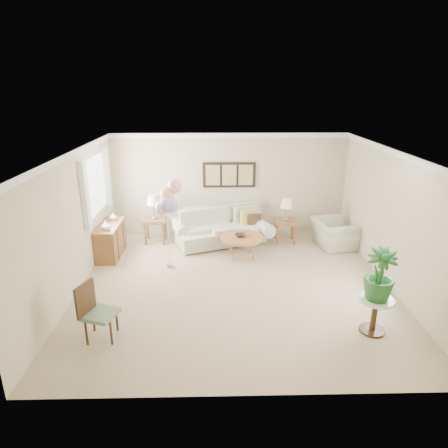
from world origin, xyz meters
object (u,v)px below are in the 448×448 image
coffee_table (242,238)px  accent_chair (96,310)px  sofa (221,230)px  armchair (333,233)px  balloon_cluster (168,200)px

coffee_table → accent_chair: bearing=-128.6°
sofa → armchair: (2.72, -0.29, -0.02)m
coffee_table → balloon_cluster: size_ratio=0.50×
accent_chair → balloon_cluster: size_ratio=0.49×
sofa → coffee_table: sofa is taller
sofa → balloon_cluster: size_ratio=1.36×
armchair → balloon_cluster: size_ratio=0.52×
accent_chair → balloon_cluster: bearing=70.6°
coffee_table → armchair: armchair is taller
coffee_table → balloon_cluster: balloon_cluster is taller
sofa → balloon_cluster: 2.14m
armchair → coffee_table: bearing=94.9°
sofa → coffee_table: size_ratio=2.72×
coffee_table → balloon_cluster: (-1.55, -0.55, 1.06)m
armchair → balloon_cluster: (-3.81, -1.13, 1.18)m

